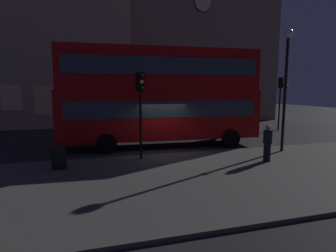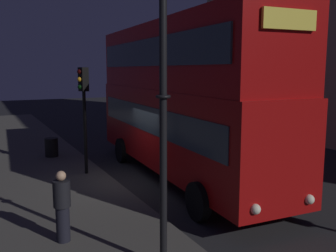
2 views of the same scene
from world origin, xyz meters
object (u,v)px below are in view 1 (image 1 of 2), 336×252
at_px(double_decker_bus, 161,93).
at_px(litter_bin, 59,158).
at_px(pedestrian, 267,143).
at_px(traffic_light_far_side, 280,93).
at_px(street_lamp, 286,69).
at_px(traffic_light_near_kerb, 140,97).

height_order(double_decker_bus, litter_bin, double_decker_bus).
bearing_deg(pedestrian, litter_bin, 57.11).
distance_m(traffic_light_far_side, street_lamp, 8.68).
bearing_deg(street_lamp, pedestrian, -142.74).
xyz_separation_m(traffic_light_far_side, pedestrian, (-7.14, -8.38, -2.10)).
bearing_deg(traffic_light_near_kerb, double_decker_bus, 45.07).
height_order(street_lamp, pedestrian, street_lamp).
relative_size(double_decker_bus, traffic_light_near_kerb, 2.93).
bearing_deg(traffic_light_far_side, traffic_light_near_kerb, 41.84).
xyz_separation_m(traffic_light_near_kerb, litter_bin, (-3.41, -0.62, -2.39)).
height_order(traffic_light_far_side, litter_bin, traffic_light_far_side).
bearing_deg(double_decker_bus, traffic_light_near_kerb, -116.20).
bearing_deg(street_lamp, litter_bin, -178.77).
height_order(traffic_light_far_side, street_lamp, street_lamp).
bearing_deg(traffic_light_near_kerb, traffic_light_far_side, 12.04).
bearing_deg(traffic_light_far_side, street_lamp, 67.41).
height_order(traffic_light_near_kerb, traffic_light_far_side, traffic_light_far_side).
xyz_separation_m(traffic_light_far_side, litter_bin, (-15.82, -7.10, -2.51)).
bearing_deg(double_decker_bus, street_lamp, -28.08).
bearing_deg(traffic_light_near_kerb, street_lamp, -18.65).
bearing_deg(double_decker_bus, pedestrian, -50.61).
distance_m(double_decker_bus, traffic_light_near_kerb, 3.43).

